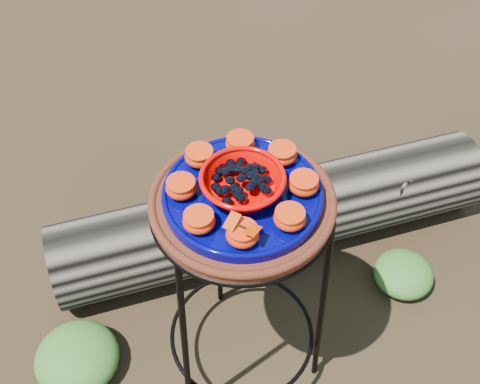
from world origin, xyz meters
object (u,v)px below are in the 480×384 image
object	(u,v)px
plant_stand	(242,295)
cobalt_plate	(242,195)
red_bowl	(243,184)
terracotta_saucer	(242,204)
driftwood_log	(273,215)

from	to	relation	value
plant_stand	cobalt_plate	world-z (taller)	cobalt_plate
plant_stand	red_bowl	size ratio (longest dim) A/B	4.15
terracotta_saucer	red_bowl	distance (m)	0.06
red_bowl	cobalt_plate	bearing A→B (deg)	0.00
plant_stand	terracotta_saucer	bearing A→B (deg)	0.00
red_bowl	driftwood_log	xyz separation A→B (m)	(0.24, 0.39, -0.64)
cobalt_plate	red_bowl	distance (m)	0.03
terracotta_saucer	driftwood_log	size ratio (longest dim) A/B	0.27
red_bowl	driftwood_log	bearing A→B (deg)	58.47
driftwood_log	red_bowl	bearing A→B (deg)	-121.53
plant_stand	driftwood_log	xyz separation A→B (m)	(0.24, 0.39, -0.21)
terracotta_saucer	cobalt_plate	distance (m)	0.03
terracotta_saucer	cobalt_plate	size ratio (longest dim) A/B	1.17
plant_stand	driftwood_log	distance (m)	0.51
cobalt_plate	driftwood_log	distance (m)	0.76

